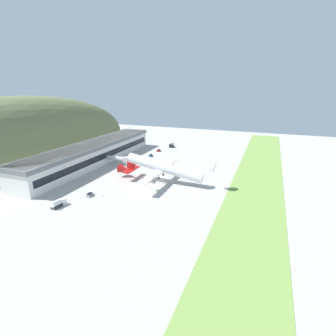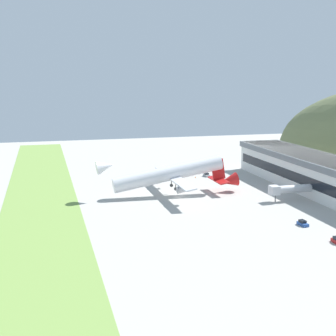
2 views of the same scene
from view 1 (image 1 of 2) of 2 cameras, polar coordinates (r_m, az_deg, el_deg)
ground_plane at (r=132.59m, az=-1.41°, el=-2.55°), size 323.87×323.87×0.00m
grass_strip_foreground at (r=123.56m, az=18.50°, el=-5.03°), size 291.49×23.63×0.08m
hill_backdrop at (r=198.51m, az=-29.08°, el=2.05°), size 229.05×59.08×78.62m
terminal_building at (r=165.29m, az=-15.96°, el=3.41°), size 110.81×18.28×12.45m
jetway_0 at (r=158.16m, az=-10.62°, el=2.02°), size 3.38×14.71×5.43m
cargo_airplane at (r=126.83m, az=-1.17°, el=0.04°), size 40.66×50.45×13.14m
service_car_0 at (r=118.05m, az=-16.62°, el=-5.60°), size 3.87×1.95×1.53m
service_car_1 at (r=189.05m, az=-2.06°, el=3.82°), size 3.80×2.00×1.57m
service_car_2 at (r=175.71m, az=-3.76°, el=2.72°), size 3.72×1.89×1.52m
fuel_truck at (r=112.04m, az=-22.76°, el=-7.10°), size 6.49×2.59×3.10m
box_truck at (r=202.24m, az=0.80°, el=5.00°), size 6.36×2.81×3.24m
traffic_cone_0 at (r=116.28m, az=-14.06°, el=-5.93°), size 0.52×0.52×0.58m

